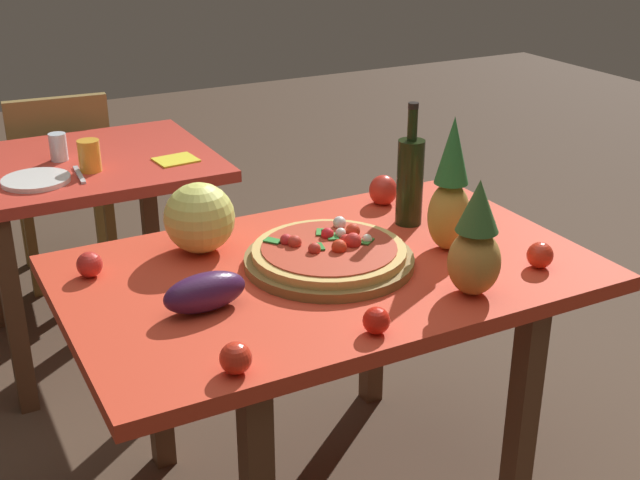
% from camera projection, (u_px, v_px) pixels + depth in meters
% --- Properties ---
extents(display_table, '(1.33, 0.84, 0.74)m').
position_uv_depth(display_table, '(328.00, 296.00, 2.17)').
color(display_table, '#56341F').
rests_on(display_table, ground_plane).
extents(background_table, '(0.92, 0.75, 0.74)m').
position_uv_depth(background_table, '(83.00, 192.00, 2.98)').
color(background_table, '#56341F').
rests_on(background_table, ground_plane).
extents(dining_chair, '(0.43, 0.43, 0.85)m').
position_uv_depth(dining_chair, '(62.00, 177.00, 3.54)').
color(dining_chair, olive).
rests_on(dining_chair, ground_plane).
extents(pizza_board, '(0.44, 0.44, 0.02)m').
position_uv_depth(pizza_board, '(329.00, 260.00, 2.13)').
color(pizza_board, olive).
rests_on(pizza_board, display_table).
extents(pizza, '(0.40, 0.40, 0.06)m').
position_uv_depth(pizza, '(330.00, 250.00, 2.13)').
color(pizza, '#D9B15C').
rests_on(pizza, pizza_board).
extents(wine_bottle, '(0.08, 0.08, 0.35)m').
position_uv_depth(wine_bottle, '(410.00, 179.00, 2.34)').
color(wine_bottle, black).
rests_on(wine_bottle, display_table).
extents(pineapple_left, '(0.11, 0.11, 0.36)m').
position_uv_depth(pineapple_left, '(450.00, 192.00, 2.17)').
color(pineapple_left, '#B68E39').
rests_on(pineapple_left, display_table).
extents(pineapple_right, '(0.13, 0.13, 0.29)m').
position_uv_depth(pineapple_right, '(476.00, 244.00, 1.94)').
color(pineapple_right, '#BA863A').
rests_on(pineapple_right, display_table).
extents(melon, '(0.19, 0.19, 0.19)m').
position_uv_depth(melon, '(199.00, 218.00, 2.18)').
color(melon, '#DCE167').
rests_on(melon, display_table).
extents(bell_pepper, '(0.09, 0.09, 0.09)m').
position_uv_depth(bell_pepper, '(383.00, 190.00, 2.52)').
color(bell_pepper, red).
rests_on(bell_pepper, display_table).
extents(eggplant, '(0.21, 0.10, 0.09)m').
position_uv_depth(eggplant, '(205.00, 292.00, 1.90)').
color(eggplant, '#3D1B43').
rests_on(eggplant, display_table).
extents(tomato_by_bottle, '(0.06, 0.06, 0.06)m').
position_uv_depth(tomato_by_bottle, '(376.00, 321.00, 1.81)').
color(tomato_by_bottle, red).
rests_on(tomato_by_bottle, display_table).
extents(tomato_at_corner, '(0.06, 0.06, 0.06)m').
position_uv_depth(tomato_at_corner, '(90.00, 265.00, 2.06)').
color(tomato_at_corner, red).
rests_on(tomato_at_corner, display_table).
extents(tomato_beside_pepper, '(0.07, 0.07, 0.07)m').
position_uv_depth(tomato_beside_pepper, '(540.00, 255.00, 2.11)').
color(tomato_beside_pepper, red).
rests_on(tomato_beside_pepper, display_table).
extents(tomato_near_board, '(0.07, 0.07, 0.07)m').
position_uv_depth(tomato_near_board, '(236.00, 358.00, 1.66)').
color(tomato_near_board, red).
rests_on(tomato_near_board, display_table).
extents(drinking_glass_juice, '(0.07, 0.07, 0.11)m').
position_uv_depth(drinking_glass_juice, '(89.00, 156.00, 2.80)').
color(drinking_glass_juice, gold).
rests_on(drinking_glass_juice, background_table).
extents(drinking_glass_water, '(0.06, 0.06, 0.10)m').
position_uv_depth(drinking_glass_water, '(58.00, 147.00, 2.91)').
color(drinking_glass_water, silver).
rests_on(drinking_glass_water, background_table).
extents(dinner_plate, '(0.22, 0.22, 0.02)m').
position_uv_depth(dinner_plate, '(36.00, 180.00, 2.72)').
color(dinner_plate, white).
rests_on(dinner_plate, background_table).
extents(knife_utensil, '(0.03, 0.18, 0.01)m').
position_uv_depth(knife_utensil, '(79.00, 175.00, 2.78)').
color(knife_utensil, silver).
rests_on(knife_utensil, background_table).
extents(napkin_folded, '(0.15, 0.13, 0.01)m').
position_uv_depth(napkin_folded, '(176.00, 160.00, 2.93)').
color(napkin_folded, yellow).
rests_on(napkin_folded, background_table).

